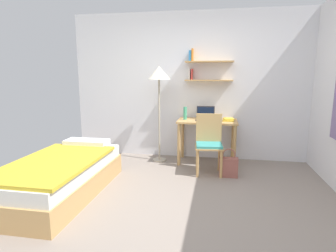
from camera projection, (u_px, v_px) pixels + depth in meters
ground_plane at (176, 205)px, 3.26m from camera, size 5.28×5.28×0.00m
wall_back at (193, 86)px, 4.97m from camera, size 4.40×0.27×2.60m
bed at (61, 176)px, 3.53m from camera, size 0.94×1.91×0.54m
desk at (207, 129)px, 4.74m from camera, size 1.00×0.56×0.75m
desk_chair at (209, 141)px, 4.27m from camera, size 0.45×0.43×0.91m
standing_lamp at (159, 78)px, 4.69m from camera, size 0.39×0.39×1.65m
laptop at (205, 116)px, 4.76m from camera, size 0.31×0.23×0.23m
water_bottle at (185, 113)px, 4.77m from camera, size 0.06×0.06×0.22m
book_stack at (229, 120)px, 4.67m from camera, size 0.20×0.25×0.04m
handbag at (229, 167)px, 4.15m from camera, size 0.27×0.13×0.43m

